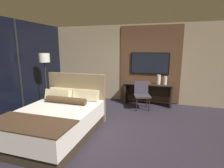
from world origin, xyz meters
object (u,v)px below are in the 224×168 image
Objects in this scene: vase_short at (159,79)px; desk at (148,90)px; tv at (150,63)px; book at (147,83)px; bed at (56,120)px; desk_chair at (142,93)px; floor_lamp at (45,62)px; vase_tall at (165,80)px.

desk is at bearing 170.43° from vase_short.
tv is 0.71m from book.
bed is 2.46× the size of desk_chair.
vase_short is (3.49, 1.36, -0.60)m from floor_lamp.
desk_chair is 0.78m from vase_short.
desk_chair is 3.27m from floor_lamp.
bed is 2.33m from floor_lamp.
book is (-0.04, -0.02, 0.27)m from desk.
vase_tall is at bearing 19.78° from floor_lamp.
tv reaches higher than desk.
tv is 3.54m from floor_lamp.
vase_short reaches higher than book.
vase_short is (0.34, -0.27, -0.52)m from tv.
desk is 6.25× the size of book.
book is (3.11, 1.39, -0.75)m from floor_lamp.
book is at bearing 59.14° from desk_chair.
desk is 3.60m from floor_lamp.
book is (-0.04, -0.24, -0.66)m from tv.
floor_lamp is (-3.15, -1.41, 1.01)m from desk.
vase_tall reaches higher than book.
vase_tall is at bearing 50.37° from bed.
bed is 2.90m from desk_chair.
tv is 5.18× the size of book.
floor_lamp is 6.96× the size of book.
vase_short reaches higher than desk.
vase_short is at bearing 21.22° from floor_lamp.
tv is (1.79, 3.13, 1.08)m from bed.
bed reaches higher than book.
desk is at bearing 55.46° from desk_chair.
desk_chair is 3.47× the size of book.
tv reaches higher than bed.
tv is 4.27× the size of vase_short.
book is (1.74, 2.89, 0.42)m from bed.
vase_short is 1.21× the size of book.
floor_lamp is 3.79m from vase_short.
vase_tall is at bearing 13.89° from desk_chair.
vase_tall is (0.72, 0.44, 0.36)m from desk_chair.
book reaches higher than desk.
vase_short is at bearing -38.39° from tv.
vase_short is (0.34, -0.06, 0.41)m from desk.
desk is 0.55m from desk_chair.
floor_lamp reaches higher than book.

